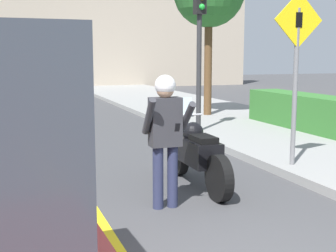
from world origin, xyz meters
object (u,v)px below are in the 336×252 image
at_px(person_biker, 165,127).
at_px(crossing_sign, 296,63).
at_px(motorcycle, 196,154).
at_px(traffic_light, 200,28).

relative_size(person_biker, crossing_sign, 0.61).
xyz_separation_m(motorcycle, traffic_light, (1.78, 4.01, 2.11)).
bearing_deg(crossing_sign, traffic_light, 91.31).
relative_size(motorcycle, person_biker, 1.27).
xyz_separation_m(motorcycle, crossing_sign, (1.87, 0.22, 1.35)).
xyz_separation_m(person_biker, traffic_light, (2.56, 4.81, 1.56)).
relative_size(crossing_sign, traffic_light, 0.80).
relative_size(motorcycle, traffic_light, 0.62).
xyz_separation_m(crossing_sign, traffic_light, (-0.09, 3.80, 0.76)).
xyz_separation_m(motorcycle, person_biker, (-0.78, -0.79, 0.56)).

